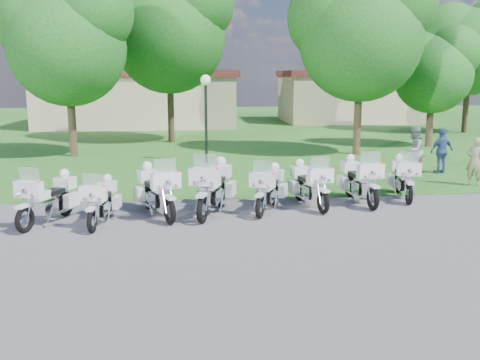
{
  "coord_description": "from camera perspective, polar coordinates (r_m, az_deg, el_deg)",
  "views": [
    {
      "loc": [
        -2.28,
        -13.0,
        3.76
      ],
      "look_at": [
        -0.93,
        1.2,
        0.95
      ],
      "focal_mm": 40.0,
      "sensor_mm": 36.0,
      "label": 1
    }
  ],
  "objects": [
    {
      "name": "ground",
      "position": [
        13.73,
        4.34,
        -4.79
      ],
      "size": [
        100.0,
        100.0,
        0.0
      ],
      "primitive_type": "plane",
      "color": "#4D4D52",
      "rests_on": "ground"
    },
    {
      "name": "motorcycle_6",
      "position": [
        16.36,
        12.61,
        0.05
      ],
      "size": [
        0.91,
        2.45,
        1.65
      ],
      "rotation": [
        0.0,
        0.0,
        3.22
      ],
      "color": "black",
      "rests_on": "ground"
    },
    {
      "name": "grass_lawn",
      "position": [
        40.24,
        -2.2,
        5.79
      ],
      "size": [
        100.0,
        48.0,
        0.01
      ],
      "primitive_type": "cube",
      "color": "#215A1C",
      "rests_on": "ground"
    },
    {
      "name": "tree_3",
      "position": [
        30.12,
        19.85,
        11.25
      ],
      "size": [
        4.71,
        4.02,
        6.28
      ],
      "color": "#38281C",
      "rests_on": "ground"
    },
    {
      "name": "bystander_c",
      "position": [
        22.05,
        20.71,
        2.91
      ],
      "size": [
        1.1,
        0.69,
        1.75
      ],
      "primitive_type": "imported",
      "rotation": [
        0.0,
        0.0,
        3.42
      ],
      "color": "#344D7D",
      "rests_on": "ground"
    },
    {
      "name": "motorcycle_4",
      "position": [
        15.02,
        3.1,
        -0.87
      ],
      "size": [
        1.29,
        2.14,
        1.53
      ],
      "rotation": [
        0.0,
        0.0,
        2.75
      ],
      "color": "black",
      "rests_on": "ground"
    },
    {
      "name": "motorcycle_1",
      "position": [
        14.16,
        -14.57,
        -2.14
      ],
      "size": [
        0.84,
        2.12,
        1.42
      ],
      "rotation": [
        0.0,
        0.0,
        3.03
      ],
      "color": "black",
      "rests_on": "ground"
    },
    {
      "name": "lamp_post",
      "position": [
        22.97,
        -3.67,
        8.92
      ],
      "size": [
        0.44,
        0.44,
        3.77
      ],
      "color": "black",
      "rests_on": "ground"
    },
    {
      "name": "building_east",
      "position": [
        45.04,
        11.83,
        8.76
      ],
      "size": [
        11.44,
        7.28,
        4.1
      ],
      "color": "tan",
      "rests_on": "ground"
    },
    {
      "name": "tree_2",
      "position": [
        26.25,
        12.68,
        15.53
      ],
      "size": [
        6.67,
        5.69,
        8.89
      ],
      "color": "#38281C",
      "rests_on": "ground"
    },
    {
      "name": "bystander_b",
      "position": [
        21.2,
        18.04,
        2.96
      ],
      "size": [
        1.15,
        1.15,
        1.88
      ],
      "primitive_type": "imported",
      "rotation": [
        0.0,
        0.0,
        -2.34
      ],
      "color": "gray",
      "rests_on": "ground"
    },
    {
      "name": "motorcycle_7",
      "position": [
        17.34,
        16.98,
        0.32
      ],
      "size": [
        1.02,
        2.29,
        1.55
      ],
      "rotation": [
        0.0,
        0.0,
        2.96
      ],
      "color": "black",
      "rests_on": "ground"
    },
    {
      "name": "building_west",
      "position": [
        41.2,
        -10.76,
        8.6
      ],
      "size": [
        14.56,
        8.32,
        4.1
      ],
      "color": "tan",
      "rests_on": "ground"
    },
    {
      "name": "motorcycle_5",
      "position": [
        15.64,
        7.39,
        -0.41
      ],
      "size": [
        1.04,
        2.31,
        1.56
      ],
      "rotation": [
        0.0,
        0.0,
        3.33
      ],
      "color": "black",
      "rests_on": "ground"
    },
    {
      "name": "tree_0",
      "position": [
        26.16,
        -18.08,
        14.4
      ],
      "size": [
        6.22,
        5.31,
        8.29
      ],
      "color": "#38281C",
      "rests_on": "ground"
    },
    {
      "name": "bystander_a",
      "position": [
        20.04,
        23.79,
        1.81
      ],
      "size": [
        0.73,
        0.7,
        1.68
      ],
      "primitive_type": "imported",
      "rotation": [
        0.0,
        0.0,
        2.44
      ],
      "color": "#948C64",
      "rests_on": "ground"
    },
    {
      "name": "motorcycle_0",
      "position": [
        14.61,
        -19.72,
        -1.78
      ],
      "size": [
        1.31,
        2.22,
        1.57
      ],
      "rotation": [
        0.0,
        0.0,
        2.76
      ],
      "color": "black",
      "rests_on": "ground"
    },
    {
      "name": "motorcycle_3",
      "position": [
        14.72,
        -2.84,
        -0.7
      ],
      "size": [
        1.38,
        2.56,
        1.78
      ],
      "rotation": [
        0.0,
        0.0,
        2.83
      ],
      "color": "black",
      "rests_on": "ground"
    },
    {
      "name": "tree_4",
      "position": [
        38.38,
        23.31,
        13.23
      ],
      "size": [
        6.51,
        5.55,
        8.68
      ],
      "color": "#38281C",
      "rests_on": "ground"
    },
    {
      "name": "tree_1",
      "position": [
        30.69,
        -7.72,
        16.0
      ],
      "size": [
        7.26,
        6.2,
        9.68
      ],
      "color": "#38281C",
      "rests_on": "ground"
    },
    {
      "name": "motorcycle_2",
      "position": [
        14.64,
        -8.9,
        -1.06
      ],
      "size": [
        1.39,
        2.37,
        1.67
      ],
      "rotation": [
        0.0,
        0.0,
        3.52
      ],
      "color": "black",
      "rests_on": "ground"
    }
  ]
}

